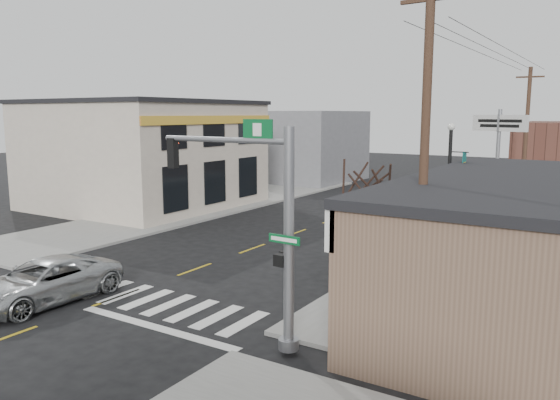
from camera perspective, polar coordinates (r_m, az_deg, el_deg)
The scene contains 19 objects.
ground at distance 19.54m, azimuth -16.68°, elevation -9.74°, with size 140.00×140.00×0.00m, color black.
sidewalk_right at distance 26.29m, azimuth 20.10°, elevation -4.95°, with size 6.00×38.00×0.13m, color gray.
sidewalk_left at distance 34.62m, azimuth -10.40°, elevation -1.28°, with size 6.00×38.00×0.13m, color gray.
center_line at distance 25.28m, azimuth -2.91°, elevation -5.09°, with size 0.12×56.00×0.01m, color gold.
crosswalk at distance 19.79m, azimuth -15.80°, elevation -9.44°, with size 11.00×2.20×0.01m, color silver.
left_building at distance 37.69m, azimuth -14.03°, elevation 4.54°, with size 12.00×12.00×6.80m, color beige.
bldg_distant_left at distance 50.79m, azimuth 2.44°, elevation 5.65°, with size 9.00×10.00×6.40m, color slate.
suv at distance 19.69m, azimuth -23.47°, elevation -7.82°, with size 2.34×5.08×1.41m, color #A7ABAC.
traffic_signal_pole at distance 13.92m, azimuth -1.54°, elevation -1.39°, with size 4.65×0.37×5.89m.
guide_sign at distance 19.86m, azimuth 14.05°, elevation -4.13°, with size 1.40×0.13×2.45m.
fire_hydrant at distance 20.79m, azimuth 14.69°, elevation -7.17°, with size 0.20×0.20×0.62m.
ped_crossing_sign at distance 24.96m, azimuth 13.40°, elevation -1.20°, with size 0.96×0.07×2.47m.
lamp_post at distance 23.27m, azimuth 17.36°, elevation 1.81°, with size 0.73×0.58×5.65m.
dance_center_sign at distance 28.45m, azimuth 21.86°, elevation 5.79°, with size 2.94×0.18×6.25m.
bare_tree at distance 17.04m, azimuth 9.16°, elevation 2.80°, with size 2.68×2.68×5.36m.
shrub_front at distance 15.13m, azimuth 16.52°, elevation -13.06°, with size 1.15×1.15×0.87m, color #143C1A.
shrub_back at distance 21.96m, azimuth 20.42°, elevation -6.37°, with size 1.10×1.10×0.83m, color black.
utility_pole_near at distance 15.51m, azimuth 14.85°, elevation 4.69°, with size 1.67×0.25×9.62m.
utility_pole_far at distance 35.10m, azimuth 24.29°, elevation 5.64°, with size 1.51×0.23×8.68m.
Camera 1 is at (14.09, -12.07, 6.15)m, focal length 35.00 mm.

